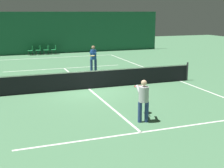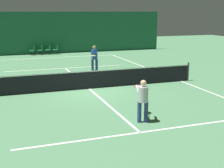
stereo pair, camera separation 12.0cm
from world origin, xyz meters
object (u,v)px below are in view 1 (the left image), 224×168
Objects in this scene: courtside_chair_3 at (54,49)px; tennis_net at (89,79)px; courtside_chair_1 at (39,50)px; courtside_chair_2 at (47,49)px; player_near at (143,97)px; courtside_chair_0 at (31,50)px; player_far at (93,57)px.

tennis_net is at bearing -2.71° from courtside_chair_3.
courtside_chair_1 is at bearing 93.10° from tennis_net.
courtside_chair_2 is at bearing 90.00° from courtside_chair_1.
courtside_chair_2 is (-0.56, 19.63, -0.43)m from player_near.
player_near is 1.87× the size of courtside_chair_0.
courtside_chair_2 is 1.00× the size of courtside_chair_3.
courtside_chair_2 is at bearing 90.19° from tennis_net.
player_far is 9.93m from courtside_chair_3.
courtside_chair_2 is (-1.59, 9.88, -0.54)m from player_far.
courtside_chair_2 is (-0.05, 14.16, -0.03)m from tennis_net.
tennis_net is 6.82× the size of player_far.
player_near is at bearing 3.72° from courtside_chair_1.
player_near is at bearing 5.80° from courtside_chair_0.
courtside_chair_3 is (0.72, 0.00, 0.00)m from courtside_chair_2.
courtside_chair_0 is 1.00× the size of courtside_chair_1.
tennis_net is at bearing 0.19° from courtside_chair_2.
courtside_chair_3 is at bearing -154.78° from player_far.
player_near is at bearing 1.62° from courtside_chair_2.
courtside_chair_0 is 0.72m from courtside_chair_1.
courtside_chair_1 is 0.72m from courtside_chair_2.
courtside_chair_0 and courtside_chair_2 have the same top height.
courtside_chair_3 is (0.67, 14.16, -0.03)m from tennis_net.
tennis_net is 5.51m from player_near.
courtside_chair_2 is at bearing 90.00° from courtside_chair_0.
player_near is 1.87× the size of courtside_chair_3.
player_near reaches higher than courtside_chair_2.
courtside_chair_0 is (-1.99, 19.63, -0.43)m from player_near.
player_far is at bearing 17.05° from courtside_chair_0.
courtside_chair_0 is 1.44m from courtside_chair_2.
player_near is at bearing -0.47° from courtside_chair_3.
player_near is 19.63m from courtside_chair_3.
player_far is 10.02m from courtside_chair_2.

